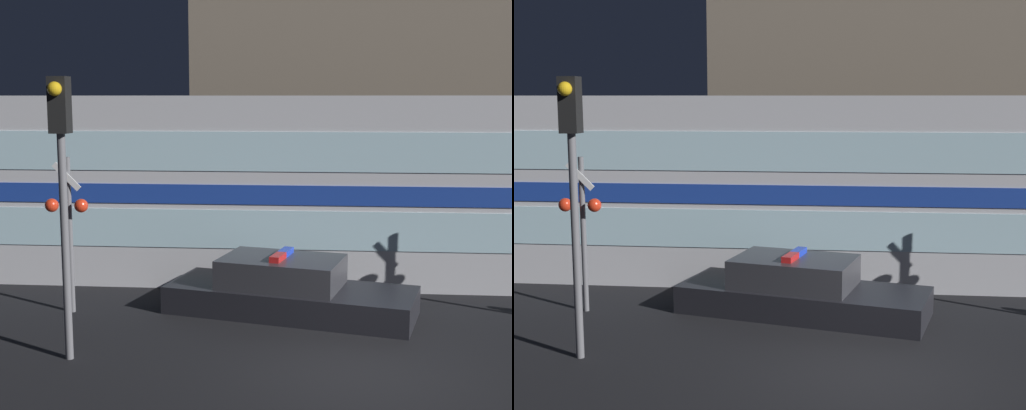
# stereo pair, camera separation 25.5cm
# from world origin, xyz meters

# --- Properties ---
(ground_plane) EXTENTS (120.00, 120.00, 0.00)m
(ground_plane) POSITION_xyz_m (0.00, 0.00, 0.00)
(ground_plane) COLOR black
(train) EXTENTS (21.57, 3.09, 4.39)m
(train) POSITION_xyz_m (-2.96, 6.34, 2.19)
(train) COLOR silver
(train) RESTS_ON ground_plane
(police_car) EXTENTS (5.25, 2.95, 1.26)m
(police_car) POSITION_xyz_m (-1.31, 3.14, 0.46)
(police_car) COLOR black
(police_car) RESTS_ON ground_plane
(crossing_signal_far) EXTENTS (0.87, 0.33, 3.17)m
(crossing_signal_far) POSITION_xyz_m (-5.70, 2.77, 1.94)
(crossing_signal_far) COLOR slate
(crossing_signal_far) RESTS_ON ground_plane
(traffic_light_corner) EXTENTS (0.30, 0.46, 4.67)m
(traffic_light_corner) POSITION_xyz_m (-4.85, 0.23, 3.27)
(traffic_light_corner) COLOR slate
(traffic_light_corner) RESTS_ON ground_plane
(building_left) EXTENTS (11.17, 5.98, 8.57)m
(building_left) POSITION_xyz_m (0.57, 15.70, 4.29)
(building_left) COLOR #726656
(building_left) RESTS_ON ground_plane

